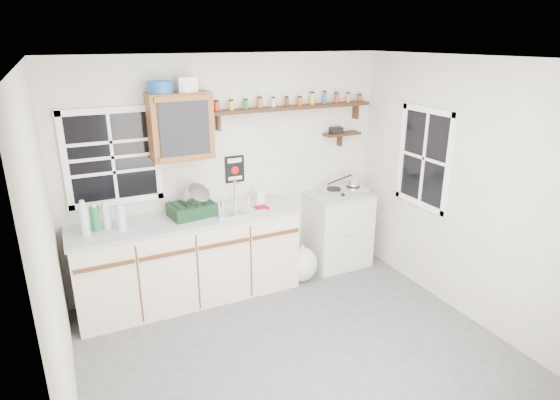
{
  "coord_description": "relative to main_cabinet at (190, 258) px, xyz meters",
  "views": [
    {
      "loc": [
        -1.65,
        -3.09,
        2.64
      ],
      "look_at": [
        0.1,
        0.55,
        1.24
      ],
      "focal_mm": 30.0,
      "sensor_mm": 36.0,
      "label": 1
    }
  ],
  "objects": [
    {
      "name": "warning_sign",
      "position": [
        0.63,
        0.29,
        0.82
      ],
      "size": [
        0.22,
        0.02,
        0.3
      ],
      "color": "black",
      "rests_on": "wall_back"
    },
    {
      "name": "rag",
      "position": [
        0.78,
        -0.1,
        0.47
      ],
      "size": [
        0.16,
        0.14,
        0.02
      ],
      "primitive_type": "cube",
      "rotation": [
        0.0,
        0.0,
        0.08
      ],
      "color": "maroon",
      "rests_on": "main_cabinet"
    },
    {
      "name": "water_bottles",
      "position": [
        -0.81,
        -0.0,
        0.59
      ],
      "size": [
        0.4,
        0.18,
        0.34
      ],
      "color": "silver",
      "rests_on": "main_cabinet"
    },
    {
      "name": "hotplate",
      "position": [
        1.88,
        0.01,
        0.48
      ],
      "size": [
        0.57,
        0.35,
        0.08
      ],
      "rotation": [
        0.0,
        0.0,
        -0.11
      ],
      "color": "silver",
      "rests_on": "right_cabinet"
    },
    {
      "name": "saucepan",
      "position": [
        2.01,
        0.01,
        0.56
      ],
      "size": [
        0.34,
        0.24,
        0.15
      ],
      "rotation": [
        0.0,
        0.0,
        -0.62
      ],
      "color": "silver",
      "rests_on": "hotplate"
    },
    {
      "name": "room",
      "position": [
        0.58,
        -1.3,
        0.79
      ],
      "size": [
        3.64,
        3.24,
        2.54
      ],
      "color": "#4D4E50",
      "rests_on": "ground"
    },
    {
      "name": "spice_shelf",
      "position": [
        1.31,
        0.21,
        1.47
      ],
      "size": [
        1.91,
        0.18,
        0.35
      ],
      "color": "black",
      "rests_on": "wall_back"
    },
    {
      "name": "secondary_shelf",
      "position": [
        1.94,
        0.22,
        1.12
      ],
      "size": [
        0.45,
        0.16,
        0.24
      ],
      "color": "black",
      "rests_on": "wall_back"
    },
    {
      "name": "soap_bottle",
      "position": [
        0.84,
        0.1,
        0.56
      ],
      "size": [
        0.1,
        0.1,
        0.2
      ],
      "primitive_type": "imported",
      "rotation": [
        0.0,
        0.0,
        0.08
      ],
      "color": "silver",
      "rests_on": "main_cabinet"
    },
    {
      "name": "trash_bag",
      "position": [
        1.24,
        -0.16,
        -0.26
      ],
      "size": [
        0.41,
        0.37,
        0.46
      ],
      "color": "silver",
      "rests_on": "floor"
    },
    {
      "name": "main_cabinet",
      "position": [
        0.0,
        0.0,
        0.0
      ],
      "size": [
        2.31,
        0.63,
        0.92
      ],
      "color": "beige",
      "rests_on": "floor"
    },
    {
      "name": "window_back",
      "position": [
        -0.62,
        0.29,
        1.09
      ],
      "size": [
        0.93,
        0.03,
        0.98
      ],
      "color": "black",
      "rests_on": "wall_back"
    },
    {
      "name": "window_right",
      "position": [
        2.37,
        -0.75,
        0.99
      ],
      "size": [
        0.03,
        0.78,
        1.08
      ],
      "color": "black",
      "rests_on": "wall_back"
    },
    {
      "name": "upper_cabinet_clutter",
      "position": [
        -0.02,
        0.14,
        1.75
      ],
      "size": [
        0.46,
        0.24,
        0.14
      ],
      "color": "#184B9F",
      "rests_on": "upper_cabinet"
    },
    {
      "name": "sink",
      "position": [
        0.54,
        0.01,
        0.47
      ],
      "size": [
        0.52,
        0.44,
        0.29
      ],
      "color": "silver",
      "rests_on": "main_cabinet"
    },
    {
      "name": "right_cabinet",
      "position": [
        1.83,
        0.03,
        -0.01
      ],
      "size": [
        0.73,
        0.57,
        0.91
      ],
      "color": "silver",
      "rests_on": "floor"
    },
    {
      "name": "upper_cabinet",
      "position": [
        0.03,
        0.14,
        1.36
      ],
      "size": [
        0.6,
        0.32,
        0.65
      ],
      "color": "brown",
      "rests_on": "wall_back"
    },
    {
      "name": "dish_rack",
      "position": [
        0.08,
        0.03,
        0.56
      ],
      "size": [
        0.48,
        0.39,
        0.33
      ],
      "rotation": [
        0.0,
        0.0,
        0.14
      ],
      "color": "black",
      "rests_on": "main_cabinet"
    }
  ]
}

